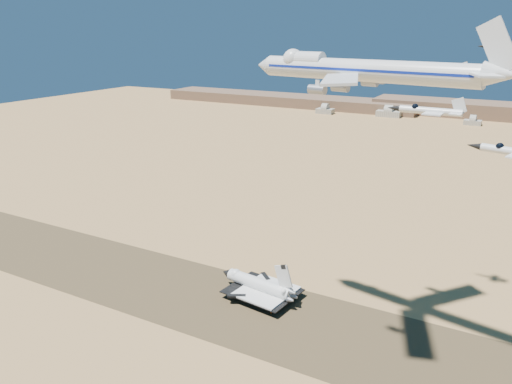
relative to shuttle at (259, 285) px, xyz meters
The scene contains 12 objects.
ground 14.91m from the shuttle, 123.58° to the right, with size 1200.00×1200.00×0.00m, color tan.
runway 14.90m from the shuttle, 123.58° to the right, with size 600.00×50.00×0.06m, color brown.
ridgeline 518.76m from the shuttle, 83.63° to the left, with size 960.00×90.00×18.00m.
hangars 472.18m from the shuttle, 98.75° to the left, with size 200.50×29.50×30.00m.
shuttle is the anchor object (origin of this frame).
carrier_747 96.13m from the shuttle, ahead, with size 86.08×65.35×21.37m.
crew_a 10.85m from the shuttle, 49.39° to the right, with size 0.69×0.45×1.89m, color orange.
crew_b 11.08m from the shuttle, 37.92° to the right, with size 0.90×0.52×1.85m, color orange.
crew_c 15.50m from the shuttle, 42.77° to the right, with size 1.03×0.53×1.75m, color orange.
chase_jet_a 119.11m from the shuttle, 36.30° to the right, with size 16.56×8.87×4.12m.
chase_jet_d 111.23m from the shuttle, 31.09° to the left, with size 13.95×7.64×3.48m.
chase_jet_e 131.77m from the shuttle, 36.44° to the left, with size 15.11×8.19×3.76m.
Camera 1 is at (94.67, -149.59, 105.10)m, focal length 35.00 mm.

